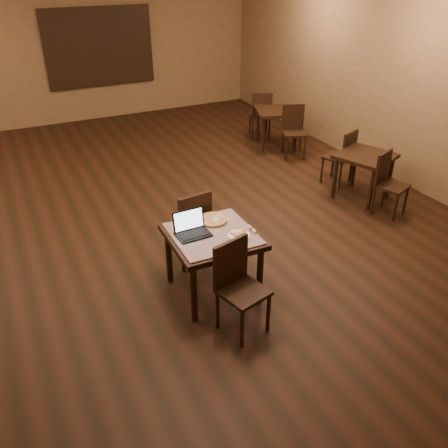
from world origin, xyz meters
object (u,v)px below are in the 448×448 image
laptop (191,228)px  other_table_c_chair_near (388,180)px  other_table_a_chair_far (261,112)px  pizza_pan (213,220)px  other_table_c (365,162)px  chair_main_near (238,282)px  tiled_table (213,241)px  other_table_a_chair_near (294,128)px  chair_main_far (191,224)px  other_table_c_chair_far (343,154)px  other_table_a (277,116)px

laptop → other_table_c_chair_near: laptop is taller
other_table_a_chair_far → laptop: bearing=72.2°
pizza_pan → other_table_c: pizza_pan is taller
chair_main_near → other_table_c_chair_near: chair_main_near is taller
pizza_pan → tiled_table: bearing=-116.6°
pizza_pan → chair_main_near: bearing=-99.4°
other_table_a_chair_far → other_table_c_chair_near: (-0.00, -3.61, -0.01)m
tiled_table → pizza_pan: bearing=64.6°
other_table_a_chair_near → other_table_c: 1.97m
chair_main_far → other_table_c_chair_far: (3.09, 1.06, -0.04)m
other_table_c_chair_near → other_table_c_chair_far: same height
other_table_c → other_table_a_chair_near: bearing=67.7°
laptop → other_table_c_chair_far: 3.67m
other_table_a_chair_near → other_table_a_chair_far: same height
tiled_table → laptop: (-0.20, 0.11, 0.17)m
tiled_table → other_table_c_chair_far: size_ratio=1.02×
laptop → pizza_pan: size_ratio=1.01×
pizza_pan → other_table_c_chair_far: other_table_c_chair_far is taller
other_table_a → other_table_a_chair_near: (0.03, -0.55, -0.07)m
tiled_table → other_table_a_chair_near: size_ratio=1.00×
other_table_a_chair_far → chair_main_far: bearing=70.4°
chair_main_far → other_table_a_chair_far: bearing=-136.7°
other_table_a_chair_far → chair_main_near: bearing=78.1°
chair_main_near → other_table_a: 5.28m
other_table_c → other_table_c_chair_near: bearing=-114.6°
other_table_a → other_table_a_chair_near: bearing=-66.4°
laptop → other_table_a_chair_far: 5.24m
other_table_c → tiled_table: bearing=178.8°
chair_main_far → other_table_a_chair_far: (3.03, 3.59, -0.02)m
laptop → other_table_c: laptop is taller
other_table_a_chair_far → other_table_c: (0.03, -3.07, 0.06)m
other_table_a_chair_near → other_table_a: bearing=113.6°
laptop → pizza_pan: laptop is taller
other_table_a_chair_near → other_table_a_chair_far: size_ratio=1.00×
pizza_pan → other_table_c_chair_near: bearing=6.9°
other_table_a → other_table_c: (0.00, -2.52, -0.01)m
chair_main_far → other_table_c: chair_main_far is taller
tiled_table → other_table_a_chair_far: (3.04, 4.21, -0.13)m
other_table_a_chair_far → other_table_c_chair_near: size_ratio=1.02×
tiled_table → laptop: bearing=153.3°
other_table_a_chair_far → other_table_c: 3.07m
tiled_table → other_table_c_chair_near: (3.04, 0.60, -0.14)m
other_table_c → other_table_c_chair_far: (0.03, 0.54, -0.07)m
other_table_a → other_table_c_chair_far: (0.03, -1.98, -0.09)m
tiled_table → other_table_c: tiled_table is taller
tiled_table → pizza_pan: size_ratio=2.66×
pizza_pan → other_table_c: 3.09m
laptop → other_table_c_chair_far: bearing=23.7°
other_table_a → other_table_c: 2.52m
chair_main_near → laptop: 0.80m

